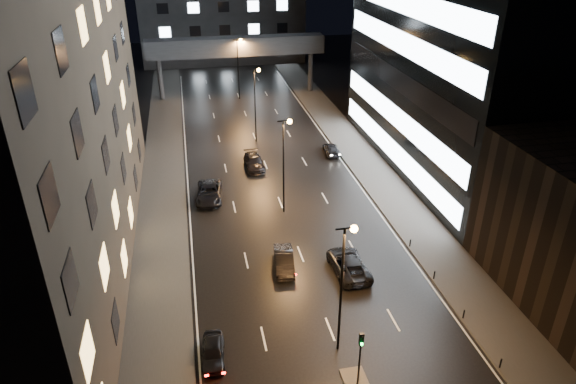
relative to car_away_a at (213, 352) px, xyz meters
name	(u,v)px	position (x,y,z in m)	size (l,w,h in m)	color
ground	(265,165)	(8.72, 31.23, -0.66)	(160.00, 160.00, 0.00)	black
sidewalk_left	(163,191)	(-3.78, 26.23, -0.59)	(5.00, 110.00, 0.15)	#383533
sidewalk_right	(374,173)	(21.22, 26.23, -0.59)	(5.00, 110.00, 0.15)	#383533
building_far	(220,0)	(8.72, 89.23, 11.84)	(34.00, 14.00, 25.00)	#333335
skybridge	(236,47)	(8.72, 61.23, 7.68)	(30.00, 3.00, 10.00)	#333335
traffic_signal_near	(360,351)	(9.02, -4.27, 2.43)	(0.28, 0.34, 4.40)	black
bollard_row	(481,338)	(18.92, -2.27, -0.21)	(0.12, 25.12, 0.90)	black
streetlight_near	(344,274)	(8.88, -0.77, 5.84)	(1.45, 0.50, 10.15)	black
streetlight_mid_a	(285,154)	(8.88, 19.23, 5.84)	(1.45, 0.50, 10.15)	black
streetlight_mid_b	(256,96)	(8.88, 39.23, 5.84)	(1.45, 0.50, 10.15)	black
streetlight_far	(239,61)	(8.88, 59.23, 5.84)	(1.45, 0.50, 10.15)	black
car_away_a	(213,352)	(0.00, 0.00, 0.00)	(1.56, 3.88, 1.32)	black
car_away_b	(284,261)	(6.83, 9.47, 0.10)	(1.61, 4.61, 1.52)	black
car_away_c	(209,193)	(1.27, 23.49, 0.15)	(2.70, 5.85, 1.63)	black
car_away_d	(254,162)	(7.22, 30.61, 0.10)	(2.15, 5.28, 1.53)	black
car_toward_a	(348,264)	(12.15, 7.79, 0.15)	(2.70, 5.86, 1.63)	black
car_toward_b	(331,149)	(17.72, 32.98, -0.02)	(1.78, 4.39, 1.27)	black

